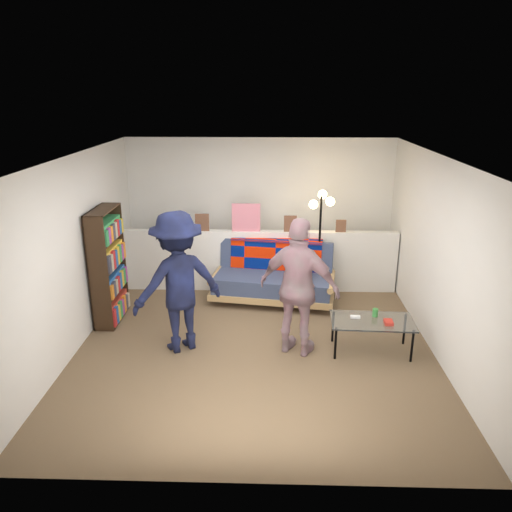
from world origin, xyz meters
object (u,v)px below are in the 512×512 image
at_px(bookshelf, 108,269).
at_px(person_left, 178,282).
at_px(futon_sofa, 275,277).
at_px(person_right, 299,288).
at_px(coffee_table, 373,322).
at_px(floor_lamp, 321,223).

distance_m(bookshelf, person_left, 1.40).
relative_size(futon_sofa, person_right, 1.15).
bearing_deg(coffee_table, bookshelf, 166.86).
bearing_deg(floor_lamp, coffee_table, -74.29).
relative_size(coffee_table, person_right, 0.60).
xyz_separation_m(futon_sofa, coffee_table, (1.21, -1.59, 0.02)).
distance_m(futon_sofa, person_right, 1.73).
xyz_separation_m(futon_sofa, person_right, (0.28, -1.64, 0.49)).
height_order(coffee_table, person_left, person_left).
bearing_deg(coffee_table, person_right, -177.40).
xyz_separation_m(futon_sofa, person_left, (-1.20, -1.56, 0.52)).
bearing_deg(coffee_table, futon_sofa, 127.25).
bearing_deg(futon_sofa, person_right, -80.16).
bearing_deg(person_left, coffee_table, 147.17).
relative_size(futon_sofa, floor_lamp, 1.18).
relative_size(futon_sofa, person_left, 1.11).
distance_m(bookshelf, floor_lamp, 3.23).
xyz_separation_m(bookshelf, coffee_table, (3.55, -0.83, -0.36)).
distance_m(floor_lamp, person_left, 2.63).
relative_size(futon_sofa, bookshelf, 1.23).
relative_size(futon_sofa, coffee_table, 1.91).
relative_size(bookshelf, person_right, 0.94).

